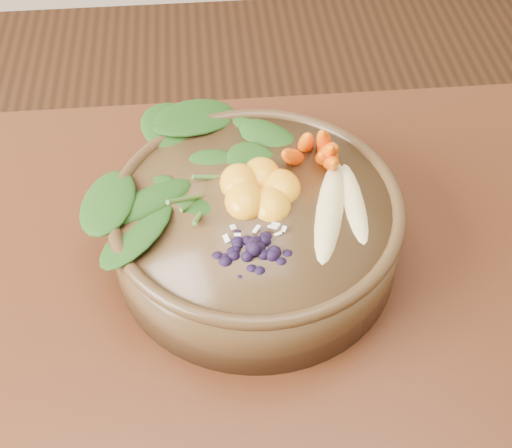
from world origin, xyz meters
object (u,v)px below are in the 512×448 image
object	(u,v)px
stoneware_bowl	(256,230)
carrot_cluster	(314,124)
banana_halves	(343,196)
mandarin_cluster	(260,179)
blueberry_pile	(254,236)
kale_heap	(217,144)

from	to	relation	value
stoneware_bowl	carrot_cluster	world-z (taller)	carrot_cluster
carrot_cluster	banana_halves	distance (m)	0.09
carrot_cluster	mandarin_cluster	distance (m)	0.08
carrot_cluster	blueberry_pile	distance (m)	0.15
stoneware_bowl	carrot_cluster	size ratio (longest dim) A/B	3.62
carrot_cluster	blueberry_pile	world-z (taller)	carrot_cluster
stoneware_bowl	carrot_cluster	distance (m)	0.13
kale_heap	mandarin_cluster	size ratio (longest dim) A/B	2.07
carrot_cluster	mandarin_cluster	xyz separation A→B (m)	(-0.06, -0.05, -0.02)
blueberry_pile	stoneware_bowl	bearing A→B (deg)	82.80
stoneware_bowl	banana_halves	world-z (taller)	banana_halves
banana_halves	kale_heap	bearing A→B (deg)	156.45
blueberry_pile	mandarin_cluster	bearing A→B (deg)	80.68
banana_halves	blueberry_pile	size ratio (longest dim) A/B	1.19
stoneware_bowl	banana_halves	bearing A→B (deg)	-7.32
kale_heap	carrot_cluster	world-z (taller)	carrot_cluster
stoneware_bowl	blueberry_pile	world-z (taller)	blueberry_pile
carrot_cluster	kale_heap	bearing A→B (deg)	-169.49
kale_heap	carrot_cluster	xyz separation A→B (m)	(0.10, 0.00, 0.02)
stoneware_bowl	carrot_cluster	bearing A→B (deg)	46.25
kale_heap	carrot_cluster	distance (m)	0.10
kale_heap	stoneware_bowl	bearing A→B (deg)	-63.19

